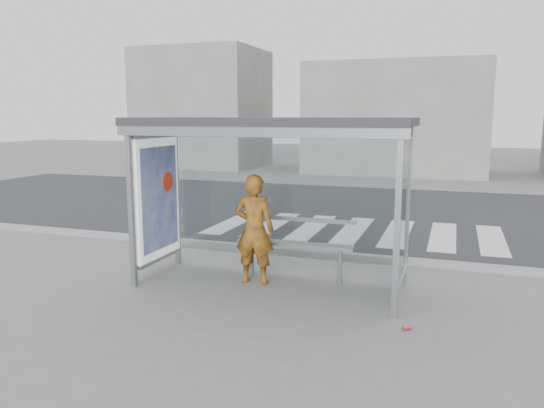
{
  "coord_description": "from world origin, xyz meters",
  "views": [
    {
      "loc": [
        2.65,
        -7.55,
        2.65
      ],
      "look_at": [
        -0.03,
        0.2,
        1.28
      ],
      "focal_mm": 35.0,
      "sensor_mm": 36.0,
      "label": 1
    }
  ],
  "objects": [
    {
      "name": "bus_shelter",
      "position": [
        -0.37,
        0.06,
        1.98
      ],
      "size": [
        4.25,
        1.65,
        2.62
      ],
      "color": "gray",
      "rests_on": "ground"
    },
    {
      "name": "crosswalk",
      "position": [
        0.5,
        4.5,
        0.0
      ],
      "size": [
        6.55,
        3.0,
        0.0
      ],
      "color": "silver",
      "rests_on": "ground"
    },
    {
      "name": "building_left",
      "position": [
        -10.0,
        18.0,
        3.0
      ],
      "size": [
        6.0,
        5.0,
        6.0
      ],
      "primitive_type": "cube",
      "color": "slate",
      "rests_on": "ground"
    },
    {
      "name": "bench",
      "position": [
        0.27,
        0.5,
        0.59
      ],
      "size": [
        1.93,
        0.33,
        1.0
      ],
      "color": "slate",
      "rests_on": "ground"
    },
    {
      "name": "building_center",
      "position": [
        0.0,
        18.0,
        2.5
      ],
      "size": [
        8.0,
        5.0,
        5.0
      ],
      "primitive_type": "cube",
      "color": "slate",
      "rests_on": "ground"
    },
    {
      "name": "ground",
      "position": [
        0.0,
        0.0,
        0.0
      ],
      "size": [
        80.0,
        80.0,
        0.0
      ],
      "primitive_type": "plane",
      "color": "slate",
      "rests_on": "ground"
    },
    {
      "name": "person",
      "position": [
        -0.28,
        0.07,
        0.88
      ],
      "size": [
        0.66,
        0.44,
        1.76
      ],
      "primitive_type": "imported",
      "rotation": [
        0.0,
        0.0,
        3.18
      ],
      "color": "orange",
      "rests_on": "ground"
    },
    {
      "name": "road",
      "position": [
        0.0,
        7.0,
        0.0
      ],
      "size": [
        30.0,
        10.0,
        0.01
      ],
      "primitive_type": "cube",
      "color": "#28292B",
      "rests_on": "ground"
    },
    {
      "name": "curb",
      "position": [
        0.0,
        1.95,
        0.06
      ],
      "size": [
        30.0,
        0.18,
        0.12
      ],
      "primitive_type": "cube",
      "color": "gray",
      "rests_on": "ground"
    },
    {
      "name": "soda_can",
      "position": [
        2.2,
        -1.08,
        0.03
      ],
      "size": [
        0.12,
        0.12,
        0.06
      ],
      "primitive_type": "cylinder",
      "rotation": [
        0.0,
        1.57,
        0.74
      ],
      "color": "#F14755",
      "rests_on": "ground"
    }
  ]
}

